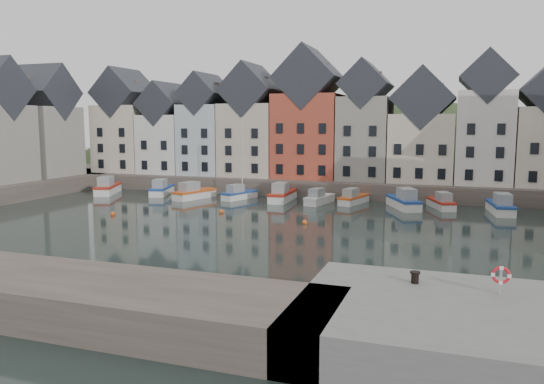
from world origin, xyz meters
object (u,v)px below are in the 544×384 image
at_px(boat_a, 108,188).
at_px(mooring_bollard, 415,277).
at_px(boat_d, 239,194).
at_px(life_ring_post, 501,276).

bearing_deg(boat_a, mooring_bollard, -60.91).
bearing_deg(boat_a, boat_d, -18.40).
bearing_deg(mooring_bollard, life_ring_post, -8.31).
height_order(mooring_bollard, life_ring_post, life_ring_post).
bearing_deg(boat_a, life_ring_post, -59.05).
distance_m(mooring_bollard, life_ring_post, 3.75).
distance_m(boat_a, mooring_bollard, 54.79).
distance_m(boat_a, boat_d, 18.69).
distance_m(boat_d, life_ring_post, 45.52).
bearing_deg(mooring_bollard, boat_a, 141.10).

